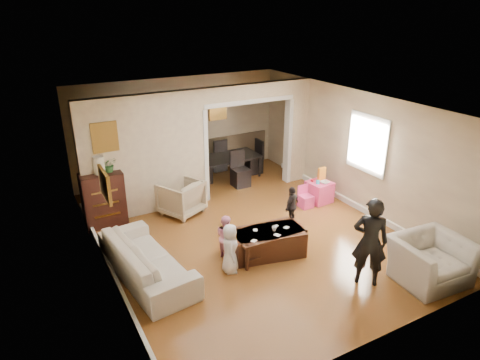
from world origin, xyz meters
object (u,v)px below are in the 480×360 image
cyan_cup (318,182)px  child_kneel_b (226,236)px  dresser (103,199)px  dining_table (229,167)px  table_lamp (99,165)px  coffee_cup (274,229)px  armchair_front (430,260)px  play_table (319,192)px  sofa (147,259)px  child_toddler (292,206)px  child_kneel_a (230,249)px  coffee_table (268,242)px  armchair_back (181,197)px  adult_person (370,242)px

cyan_cup → child_kneel_b: child_kneel_b is taller
dresser → dining_table: dresser is taller
table_lamp → coffee_cup: 3.69m
armchair_front → play_table: bearing=89.1°
sofa → child_kneel_b: (1.44, -0.09, 0.08)m
cyan_cup → child_kneel_b: (-2.86, -1.01, -0.11)m
sofa → child_kneel_b: 1.44m
sofa → coffee_cup: bearing=-107.9°
armchair_front → child_toddler: (-0.87, 2.69, 0.05)m
play_table → cyan_cup: 0.30m
table_lamp → child_toddler: bearing=-28.8°
cyan_cup → child_kneel_a: (-3.01, -1.46, -0.08)m
coffee_table → child_kneel_b: child_kneel_b is taller
armchair_front → child_kneel_a: child_kneel_a is taller
armchair_back → child_toddler: (1.82, -1.57, 0.05)m
table_lamp → child_kneel_a: 3.25m
armchair_back → armchair_front: bearing=95.6°
armchair_back → dresser: 1.61m
play_table → dining_table: size_ratio=0.30×
coffee_table → child_toddler: child_toddler is taller
play_table → child_kneel_a: child_kneel_a is taller
sofa → armchair_back: bearing=-42.2°
adult_person → child_toddler: size_ratio=1.81×
play_table → table_lamp: bearing=164.8°
coffee_cup → child_toddler: child_toddler is taller
child_kneel_b → dresser: bearing=28.2°
table_lamp → child_kneel_b: table_lamp is taller
cyan_cup → sofa: bearing=-167.9°
cyan_cup → child_toddler: size_ratio=0.09×
table_lamp → play_table: size_ratio=0.72×
coffee_table → child_toddler: size_ratio=1.53×
armchair_front → adult_person: adult_person is taller
dining_table → armchair_back: bearing=-144.3°
dresser → child_kneel_a: dresser is taller
dining_table → child_kneel_b: child_kneel_b is taller
child_kneel_b → armchair_front: bearing=-137.6°
armchair_front → adult_person: size_ratio=0.75×
armchair_back → cyan_cup: (2.92, -1.01, 0.15)m
adult_person → sofa: bearing=10.7°
dresser → dining_table: size_ratio=0.69×
adult_person → child_toddler: (0.09, 2.25, -0.34)m
table_lamp → cyan_cup: bearing=-16.1°
sofa → child_kneel_b: child_kneel_b is taller
sofa → coffee_cup: sofa is taller
sofa → coffee_table: bearing=-107.2°
sofa → adult_person: size_ratio=1.48×
dining_table → dresser: bearing=-163.1°
child_toddler → cyan_cup: bearing=179.8°
sofa → play_table: 4.50m
armchair_back → table_lamp: table_lamp is taller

